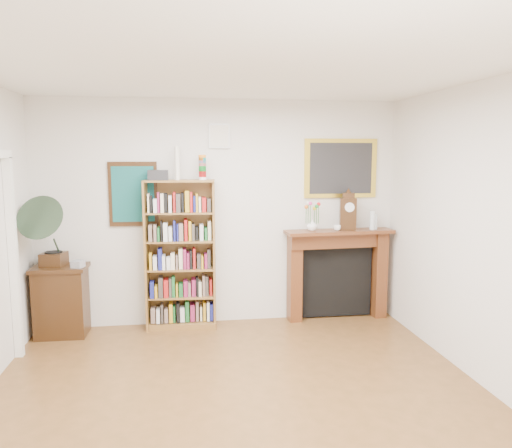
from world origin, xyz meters
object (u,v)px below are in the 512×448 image
Objects in this scene: gramophone at (49,227)px; flower_vase at (312,225)px; cd_stack at (78,264)px; bottle_left at (372,220)px; side_cabinet at (62,301)px; fireplace at (337,266)px; mantel_clock at (348,212)px; bottle_right at (375,221)px; bookshelf at (181,246)px; teacup at (337,228)px.

gramophone is 5.97× the size of flower_vase.
cd_stack is 0.50× the size of bottle_left.
side_cabinet is 0.99× the size of gramophone.
side_cabinet is at bearing 70.27° from gramophone.
fireplace is at bearing 3.42° from side_cabinet.
mantel_clock is (3.51, 0.08, 0.98)m from side_cabinet.
bottle_right is at bearing -10.29° from fireplace.
mantel_clock is 0.39m from bottle_right.
flower_vase reaches higher than fireplace.
bottle_left is (3.83, 0.06, 0.88)m from side_cabinet.
bookshelf is 1.66m from flower_vase.
flower_vase is at bearing 13.17° from gramophone.
fireplace is 11.72× the size of cd_stack.
gramophone reaches higher than side_cabinet.
side_cabinet is 0.52m from cd_stack.
side_cabinet is at bearing -179.36° from teacup.
bottle_left is (3.89, 0.18, -0.02)m from gramophone.
gramophone is (-1.47, -0.19, 0.29)m from bookshelf.
flower_vase is (2.82, 0.18, 0.37)m from cd_stack.
fireplace is at bearing 67.62° from teacup.
bookshelf reaches higher than flower_vase.
bottle_right reaches higher than flower_vase.
fireplace is 3.53m from gramophone.
cd_stack is at bearing -164.87° from mantel_clock.
cd_stack is at bearing -177.41° from teacup.
mantel_clock is 2.35× the size of bottle_right.
mantel_clock is (3.57, 0.20, 0.09)m from gramophone.
cd_stack is (-3.17, -0.24, 0.18)m from fireplace.
flower_vase is at bearing 172.65° from teacup.
mantel_clock is at bearing 176.83° from bottle_left.
bookshelf is at bearing 16.95° from gramophone.
gramophone is 7.01× the size of cd_stack.
gramophone is at bearing -164.90° from mantel_clock.
fireplace is at bearing 13.82° from gramophone.
bottle_right is at bearing 2.27° from side_cabinet.
fireplace is at bearing 6.53° from bookshelf.
mantel_clock is at bearing 4.77° from bookshelf.
fireplace reaches higher than side_cabinet.
bottle_left reaches higher than teacup.
flower_vase is at bearing 2.53° from side_cabinet.
fireplace is 15.40× the size of teacup.
side_cabinet is 3.48× the size of bottle_left.
fireplace is (3.40, 0.14, 0.27)m from side_cabinet.
cd_stack is at bearing -166.88° from bookshelf.
gramophone is at bearing -168.01° from bookshelf.
side_cabinet is 3.45m from teacup.
bookshelf is at bearing 8.54° from cd_stack.
cd_stack is at bearing -176.30° from flower_vase.
mantel_clock is (0.11, -0.06, 0.71)m from fireplace.
bottle_left is at bearing -154.57° from bottle_right.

